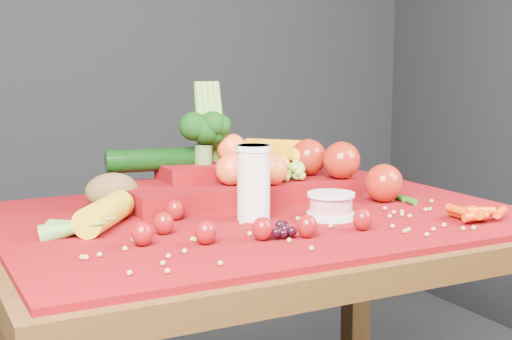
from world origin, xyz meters
name	(u,v)px	position (x,y,z in m)	size (l,w,h in m)	color
table	(260,263)	(0.00, 0.00, 0.66)	(1.10, 0.80, 0.75)	#361F0C
red_cloth	(260,216)	(0.00, 0.00, 0.76)	(1.05, 0.75, 0.01)	#68030F
milk_glass	(254,180)	(-0.04, -0.04, 0.84)	(0.07, 0.07, 0.15)	silver
yogurt_bowl	(331,205)	(0.10, -0.11, 0.79)	(0.10, 0.10, 0.05)	silver
strawberry_scatter	(232,223)	(-0.13, -0.15, 0.79)	(0.44, 0.28, 0.05)	maroon
dark_grape_cluster	(280,230)	(-0.06, -0.19, 0.78)	(0.06, 0.05, 0.03)	black
soybean_scatter	(311,232)	(0.00, -0.20, 0.77)	(0.84, 0.24, 0.01)	#A48746
corn_ear	(88,222)	(-0.36, -0.01, 0.78)	(0.26, 0.26, 0.06)	gold
potato	(112,191)	(-0.26, 0.18, 0.80)	(0.11, 0.08, 0.08)	brown
baby_carrot_pile	(477,213)	(0.35, -0.25, 0.78)	(0.17, 0.17, 0.03)	#DB3B07
green_bean_pile	(402,197)	(0.36, -0.01, 0.77)	(0.14, 0.12, 0.01)	#245513
produce_mound	(250,173)	(0.05, 0.15, 0.82)	(0.60, 0.37, 0.27)	#68030F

